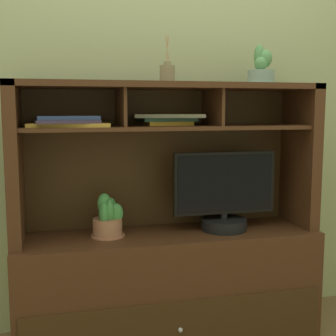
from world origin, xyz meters
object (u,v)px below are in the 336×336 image
(magazine_stack_left, at_px, (68,122))
(diffuser_bottle, at_px, (167,74))
(potted_orchid, at_px, (108,219))
(media_console, at_px, (168,262))
(tv_monitor, at_px, (224,198))
(potted_succulent, at_px, (261,70))
(magazine_stack_centre, at_px, (168,119))

(magazine_stack_left, height_order, diffuser_bottle, diffuser_bottle)
(potted_orchid, height_order, magazine_stack_left, magazine_stack_left)
(potted_orchid, distance_m, magazine_stack_left, 0.53)
(media_console, height_order, potted_orchid, media_console)
(media_console, xyz_separation_m, tv_monitor, (0.30, -0.04, 0.34))
(magazine_stack_left, relative_size, diffuser_bottle, 1.66)
(tv_monitor, height_order, potted_orchid, tv_monitor)
(potted_succulent, bearing_deg, media_console, 179.35)
(magazine_stack_left, distance_m, magazine_stack_centre, 0.53)
(diffuser_bottle, bearing_deg, tv_monitor, -9.49)
(potted_orchid, height_order, magazine_stack_centre, magazine_stack_centre)
(media_console, height_order, tv_monitor, media_console)
(magazine_stack_left, xyz_separation_m, potted_succulent, (1.02, 0.05, 0.27))
(potted_orchid, bearing_deg, tv_monitor, -2.25)
(media_console, relative_size, magazine_stack_centre, 4.10)
(magazine_stack_left, bearing_deg, magazine_stack_centre, 11.09)
(magazine_stack_left, bearing_deg, potted_succulent, 2.61)
(magazine_stack_centre, bearing_deg, potted_orchid, -168.88)
(tv_monitor, xyz_separation_m, diffuser_bottle, (-0.30, 0.05, 0.65))
(magazine_stack_left, distance_m, diffuser_bottle, 0.56)
(potted_orchid, distance_m, diffuser_bottle, 0.80)
(diffuser_bottle, bearing_deg, potted_succulent, -1.79)
(magazine_stack_centre, height_order, diffuser_bottle, diffuser_bottle)
(tv_monitor, bearing_deg, potted_succulent, 9.19)
(media_console, height_order, diffuser_bottle, diffuser_bottle)
(potted_orchid, xyz_separation_m, potted_succulent, (0.83, 0.01, 0.76))
(media_console, relative_size, magazine_stack_left, 3.99)
(tv_monitor, xyz_separation_m, magazine_stack_left, (-0.81, -0.01, 0.42))
(diffuser_bottle, bearing_deg, potted_orchid, -175.31)
(media_console, distance_m, potted_succulent, 1.14)
(media_console, bearing_deg, potted_succulent, -0.65)
(media_console, xyz_separation_m, magazine_stack_left, (-0.51, -0.05, 0.76))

